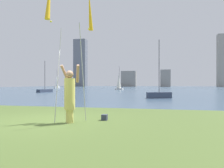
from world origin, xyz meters
name	(u,v)px	position (x,y,z in m)	size (l,w,h in m)	color
ground	(141,89)	(0.00, 50.95, -0.06)	(120.00, 138.00, 0.12)	#475B28
person	(70,94)	(1.01, -0.19, 0.96)	(0.72, 0.53, 1.96)	#D8CC66
kite_flag_left	(50,1)	(0.56, -0.74, 3.92)	(0.16, 1.07, 4.77)	#B2B2B7
kite_flag_right	(90,13)	(1.45, 0.59, 3.91)	(0.16, 1.33, 4.73)	#B2B2B7
bag	(104,117)	(2.03, 0.54, 0.10)	(0.20, 0.21, 0.20)	#33384C
sailboat_1	(119,82)	(-4.31, 39.85, 1.84)	(1.96, 1.18, 5.33)	white
sailboat_2	(57,82)	(-24.95, 50.70, 1.86)	(1.22, 1.96, 5.54)	white
sailboat_4	(45,90)	(-13.36, 23.48, 0.31)	(1.41, 2.97, 4.97)	#333D51
sailboat_5	(159,94)	(4.15, 12.87, 0.35)	(2.32, 1.36, 5.36)	#333D51
skyline_tower_0	(80,63)	(-35.24, 98.43, 12.43)	(6.56, 4.13, 24.85)	slate
skyline_tower_1	(129,79)	(-9.36, 99.13, 3.87)	(7.23, 7.58, 7.74)	gray
skyline_tower_2	(165,78)	(8.44, 97.20, 4.07)	(4.63, 4.77, 8.14)	gray
skyline_tower_3	(221,61)	(33.11, 96.52, 11.98)	(3.28, 3.31, 23.97)	gray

